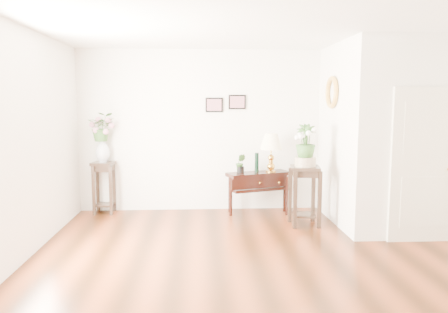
{
  "coord_description": "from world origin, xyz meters",
  "views": [
    {
      "loc": [
        -0.9,
        -4.88,
        1.89
      ],
      "look_at": [
        -0.56,
        1.3,
        1.13
      ],
      "focal_mm": 35.0,
      "sensor_mm": 36.0,
      "label": 1
    }
  ],
  "objects": [
    {
      "name": "floor",
      "position": [
        0.0,
        0.0,
        0.0
      ],
      "size": [
        6.0,
        5.5,
        0.02
      ],
      "primitive_type": "cube",
      "color": "maroon",
      "rests_on": "ground"
    },
    {
      "name": "ceiling",
      "position": [
        0.0,
        0.0,
        2.8
      ],
      "size": [
        6.0,
        5.5,
        0.02
      ],
      "primitive_type": "cube",
      "color": "white",
      "rests_on": "ground"
    },
    {
      "name": "wall_back",
      "position": [
        0.0,
        2.75,
        1.4
      ],
      "size": [
        6.0,
        0.02,
        2.8
      ],
      "primitive_type": "cube",
      "color": "white",
      "rests_on": "ground"
    },
    {
      "name": "wall_front",
      "position": [
        0.0,
        -2.75,
        1.4
      ],
      "size": [
        6.0,
        0.02,
        2.8
      ],
      "primitive_type": "cube",
      "color": "white",
      "rests_on": "ground"
    },
    {
      "name": "wall_left",
      "position": [
        -3.0,
        0.0,
        1.4
      ],
      "size": [
        0.02,
        5.5,
        2.8
      ],
      "primitive_type": "cube",
      "color": "white",
      "rests_on": "ground"
    },
    {
      "name": "partition",
      "position": [
        2.1,
        1.77,
        1.4
      ],
      "size": [
        1.8,
        1.95,
        2.8
      ],
      "primitive_type": "cube",
      "color": "white",
      "rests_on": "floor"
    },
    {
      "name": "door",
      "position": [
        2.1,
        0.78,
        1.05
      ],
      "size": [
        0.9,
        0.05,
        2.1
      ],
      "primitive_type": "cube",
      "color": "beige",
      "rests_on": "floor"
    },
    {
      "name": "art_print_left",
      "position": [
        -0.65,
        2.73,
        1.85
      ],
      "size": [
        0.3,
        0.02,
        0.25
      ],
      "primitive_type": "cube",
      "color": "black",
      "rests_on": "wall_back"
    },
    {
      "name": "art_print_right",
      "position": [
        -0.25,
        2.73,
        1.9
      ],
      "size": [
        0.3,
        0.02,
        0.25
      ],
      "primitive_type": "cube",
      "color": "black",
      "rests_on": "wall_back"
    },
    {
      "name": "wall_ornament",
      "position": [
        1.16,
        1.9,
        2.05
      ],
      "size": [
        0.07,
        0.51,
        0.51
      ],
      "primitive_type": "torus",
      "rotation": [
        0.0,
        1.57,
        0.0
      ],
      "color": "gold",
      "rests_on": "partition"
    },
    {
      "name": "console_table",
      "position": [
        0.09,
        2.38,
        0.36
      ],
      "size": [
        1.13,
        0.69,
        0.72
      ],
      "primitive_type": "cube",
      "rotation": [
        0.0,
        0.0,
        0.33
      ],
      "color": "black",
      "rests_on": "floor"
    },
    {
      "name": "table_lamp",
      "position": [
        0.3,
        2.38,
        1.07
      ],
      "size": [
        0.41,
        0.41,
        0.67
      ],
      "primitive_type": "cube",
      "rotation": [
        0.0,
        0.0,
        -0.09
      ],
      "color": "#B8842A",
      "rests_on": "console_table"
    },
    {
      "name": "green_vase",
      "position": [
        0.06,
        2.38,
        0.89
      ],
      "size": [
        0.08,
        0.08,
        0.33
      ],
      "primitive_type": "cylinder",
      "rotation": [
        0.0,
        0.0,
        -0.28
      ],
      "color": "black",
      "rests_on": "console_table"
    },
    {
      "name": "potted_plant",
      "position": [
        -0.22,
        2.38,
        0.87
      ],
      "size": [
        0.19,
        0.16,
        0.3
      ],
      "primitive_type": "imported",
      "rotation": [
        0.0,
        0.0,
        -0.21
      ],
      "color": "#305B24",
      "rests_on": "console_table"
    },
    {
      "name": "plant_stand_a",
      "position": [
        -2.55,
        2.57,
        0.44
      ],
      "size": [
        0.39,
        0.39,
        0.89
      ],
      "primitive_type": "cube",
      "rotation": [
        0.0,
        0.0,
        -0.15
      ],
      "color": "#2D2018",
      "rests_on": "floor"
    },
    {
      "name": "porcelain_vase",
      "position": [
        -2.55,
        2.57,
        1.11
      ],
      "size": [
        0.27,
        0.27,
        0.4
      ],
      "primitive_type": null,
      "rotation": [
        0.0,
        0.0,
        -0.2
      ],
      "color": "silver",
      "rests_on": "plant_stand_a"
    },
    {
      "name": "lily_arrangement",
      "position": [
        -2.55,
        2.57,
        1.53
      ],
      "size": [
        0.49,
        0.45,
        0.49
      ],
      "primitive_type": "imported",
      "rotation": [
        0.0,
        0.0,
        0.16
      ],
      "color": "#305B24",
      "rests_on": "porcelain_vase"
    },
    {
      "name": "plant_stand_b",
      "position": [
        0.71,
        1.65,
        0.46
      ],
      "size": [
        0.5,
        0.5,
        0.92
      ],
      "primitive_type": "cube",
      "rotation": [
        0.0,
        0.0,
        -0.16
      ],
      "color": "#2D2018",
      "rests_on": "floor"
    },
    {
      "name": "ceramic_bowl",
      "position": [
        0.71,
        1.65,
        1.0
      ],
      "size": [
        0.33,
        0.33,
        0.14
      ],
      "primitive_type": "cylinder",
      "rotation": [
        0.0,
        0.0,
        -0.04
      ],
      "color": "#C4B590",
      "rests_on": "plant_stand_b"
    },
    {
      "name": "narcissus",
      "position": [
        0.71,
        1.65,
        1.31
      ],
      "size": [
        0.32,
        0.32,
        0.53
      ],
      "primitive_type": "imported",
      "rotation": [
        0.0,
        0.0,
        -0.08
      ],
      "color": "#305B24",
      "rests_on": "ceramic_bowl"
    }
  ]
}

